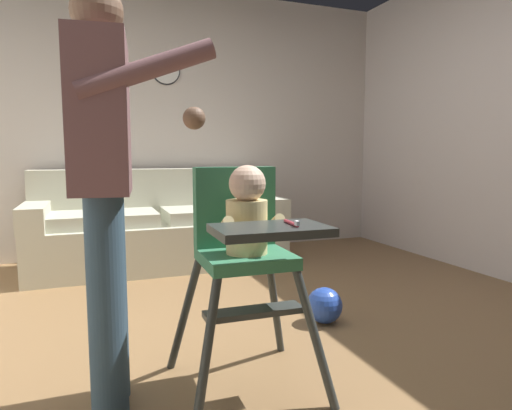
{
  "coord_description": "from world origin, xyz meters",
  "views": [
    {
      "loc": [
        -0.88,
        -2.06,
        0.99
      ],
      "look_at": [
        -0.26,
        -0.39,
        0.79
      ],
      "focal_mm": 31.09,
      "sensor_mm": 36.0,
      "label": 1
    }
  ],
  "objects": [
    {
      "name": "wall_far",
      "position": [
        0.0,
        2.49,
        1.31
      ],
      "size": [
        5.13,
        0.06,
        2.63
      ],
      "primitive_type": "cube",
      "color": "silver",
      "rests_on": "ground"
    },
    {
      "name": "wall_clock",
      "position": [
        -0.15,
        2.45,
        1.82
      ],
      "size": [
        0.28,
        0.04,
        0.28
      ],
      "color": "white"
    },
    {
      "name": "toy_ball_second",
      "position": [
        0.39,
        0.18,
        0.11
      ],
      "size": [
        0.21,
        0.21,
        0.21
      ],
      "primitive_type": "sphere",
      "color": "#284CB7",
      "rests_on": "ground"
    },
    {
      "name": "ground",
      "position": [
        0.0,
        0.0,
        -0.05
      ],
      "size": [
        5.93,
        6.52,
        0.1
      ],
      "primitive_type": "cube",
      "color": "olive"
    },
    {
      "name": "couch",
      "position": [
        -0.31,
        1.97,
        0.33
      ],
      "size": [
        2.19,
        0.86,
        0.86
      ],
      "rotation": [
        0.0,
        0.0,
        -1.57
      ],
      "color": "beige",
      "rests_on": "ground"
    },
    {
      "name": "adult_standing",
      "position": [
        -0.83,
        -0.29,
        0.91
      ],
      "size": [
        0.51,
        0.53,
        1.61
      ],
      "rotation": [
        0.0,
        0.0,
        -0.11
      ],
      "color": "#2E465A",
      "rests_on": "ground"
    },
    {
      "name": "high_chair",
      "position": [
        -0.29,
        -0.35,
        0.66
      ],
      "size": [
        0.62,
        0.73,
        0.96
      ],
      "rotation": [
        0.0,
        0.0,
        -1.59
      ],
      "color": "#303533",
      "rests_on": "ground"
    }
  ]
}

